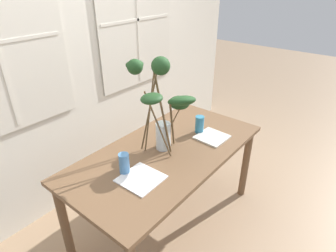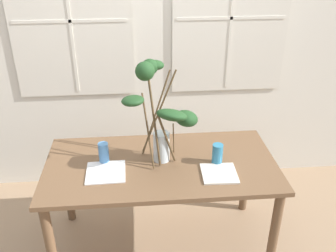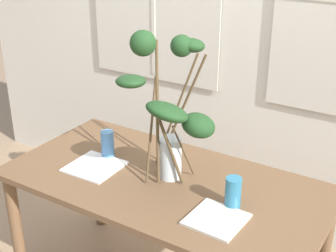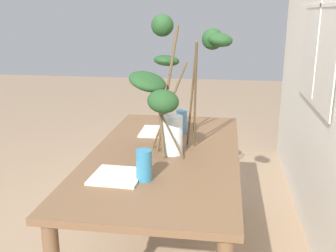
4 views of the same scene
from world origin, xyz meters
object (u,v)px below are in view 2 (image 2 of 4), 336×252
vase_with_branches (162,110)px  plate_square_left (106,172)px  dining_table (161,175)px  drinking_glass_blue_right (217,154)px  drinking_glass_blue_left (104,153)px  plate_square_right (219,173)px

vase_with_branches → plate_square_left: 0.55m
dining_table → drinking_glass_blue_right: drinking_glass_blue_right is taller
plate_square_left → drinking_glass_blue_right: bearing=3.7°
drinking_glass_blue_left → vase_with_branches: bearing=-1.2°
drinking_glass_blue_left → plate_square_right: (0.76, -0.22, -0.07)m
drinking_glass_blue_left → plate_square_left: bearing=-82.9°
vase_with_branches → drinking_glass_blue_left: vase_with_branches is taller
dining_table → drinking_glass_blue_right: (0.38, -0.04, 0.17)m
drinking_glass_blue_left → drinking_glass_blue_right: bearing=-6.2°
dining_table → plate_square_right: size_ratio=6.95×
dining_table → plate_square_left: size_ratio=6.22×
vase_with_branches → plate_square_left: vase_with_branches is taller
dining_table → drinking_glass_blue_left: size_ratio=10.86×
plate_square_left → plate_square_right: (0.74, -0.08, 0.00)m
drinking_glass_blue_left → plate_square_left: size_ratio=0.57×
drinking_glass_blue_left → plate_square_left: drinking_glass_blue_left is taller
vase_with_branches → drinking_glass_blue_right: 0.49m
drinking_glass_blue_left → plate_square_right: size_ratio=0.64×
dining_table → plate_square_right: (0.37, -0.17, 0.10)m
vase_with_branches → drinking_glass_blue_left: (-0.40, 0.01, -0.31)m
drinking_glass_blue_right → plate_square_right: (-0.01, -0.13, -0.07)m
dining_table → plate_square_right: 0.42m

